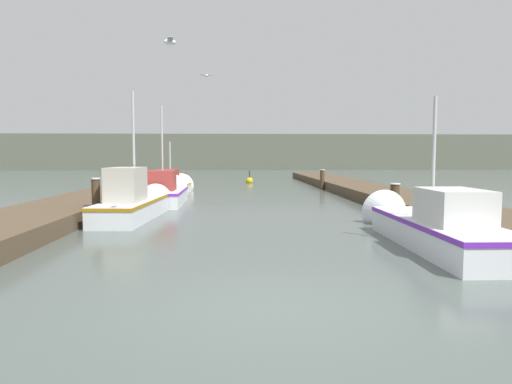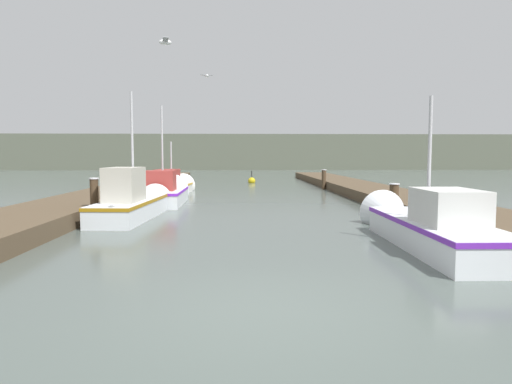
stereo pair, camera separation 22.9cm
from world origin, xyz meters
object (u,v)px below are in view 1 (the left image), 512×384
at_px(fishing_boat_0, 425,224).
at_px(channel_buoy, 250,181).
at_px(mooring_piling_0, 395,198).
at_px(fishing_boat_2, 164,193).
at_px(mooring_piling_2, 322,179).
at_px(fishing_boat_3, 172,186).
at_px(mooring_piling_1, 96,200).
at_px(fishing_boat_1, 136,202).
at_px(seagull_lead, 170,42).
at_px(seagull_1, 207,76).

height_order(fishing_boat_0, channel_buoy, fishing_boat_0).
bearing_deg(mooring_piling_0, channel_buoy, 104.15).
relative_size(fishing_boat_2, mooring_piling_2, 4.30).
xyz_separation_m(fishing_boat_3, channel_buoy, (4.44, 9.06, -0.24)).
xyz_separation_m(fishing_boat_0, mooring_piling_1, (-8.62, 3.53, 0.25)).
bearing_deg(fishing_boat_0, mooring_piling_2, 88.12).
bearing_deg(mooring_piling_0, fishing_boat_0, -102.32).
distance_m(mooring_piling_0, mooring_piling_2, 11.36).
distance_m(fishing_boat_1, mooring_piling_1, 1.45).
bearing_deg(mooring_piling_1, fishing_boat_3, 85.27).
bearing_deg(mooring_piling_2, mooring_piling_0, -88.28).
distance_m(fishing_boat_0, fishing_boat_2, 11.91).
relative_size(mooring_piling_0, mooring_piling_1, 0.78).
bearing_deg(fishing_boat_2, fishing_boat_1, -93.51).
distance_m(mooring_piling_1, seagull_lead, 5.80).
bearing_deg(fishing_boat_1, mooring_piling_1, -127.11).
relative_size(channel_buoy, seagull_1, 1.84).
xyz_separation_m(fishing_boat_0, mooring_piling_2, (0.80, 16.59, 0.17)).
height_order(fishing_boat_2, mooring_piling_1, fishing_boat_2).
xyz_separation_m(fishing_boat_1, mooring_piling_2, (8.48, 11.98, 0.09)).
distance_m(seagull_lead, seagull_1, 10.34).
bearing_deg(mooring_piling_2, seagull_1, -136.73).
xyz_separation_m(mooring_piling_0, mooring_piling_2, (-0.34, 11.36, 0.07)).
distance_m(mooring_piling_0, seagull_lead, 9.55).
bearing_deg(mooring_piling_2, channel_buoy, 122.94).
relative_size(fishing_boat_1, mooring_piling_2, 4.73).
height_order(fishing_boat_2, seagull_1, seagull_1).
xyz_separation_m(fishing_boat_1, fishing_boat_3, (-0.08, 9.29, -0.11)).
relative_size(mooring_piling_2, channel_buoy, 1.15).
height_order(mooring_piling_2, seagull_lead, seagull_lead).
bearing_deg(mooring_piling_0, mooring_piling_1, -170.08).
relative_size(fishing_boat_2, seagull_lead, 9.09).
bearing_deg(fishing_boat_0, seagull_1, 119.28).
distance_m(mooring_piling_2, seagull_1, 10.20).
bearing_deg(channel_buoy, seagull_lead, -96.45).
bearing_deg(fishing_boat_3, fishing_boat_2, -81.02).
height_order(fishing_boat_1, fishing_boat_2, fishing_boat_2).
height_order(fishing_boat_3, channel_buoy, fishing_boat_3).
xyz_separation_m(channel_buoy, seagull_lead, (-2.57, -22.76, 4.42)).
bearing_deg(fishing_boat_0, fishing_boat_3, 120.07).
distance_m(fishing_boat_2, mooring_piling_2, 11.04).
distance_m(fishing_boat_3, seagull_1, 6.55).
height_order(mooring_piling_2, seagull_1, seagull_1).
bearing_deg(mooring_piling_1, mooring_piling_0, 9.92).
height_order(fishing_boat_1, channel_buoy, fishing_boat_1).
height_order(fishing_boat_0, seagull_lead, seagull_lead).
distance_m(fishing_boat_1, seagull_1, 8.03).
relative_size(fishing_boat_0, fishing_boat_2, 1.26).
bearing_deg(fishing_boat_2, fishing_boat_3, 92.80).
relative_size(mooring_piling_0, seagull_1, 1.88).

